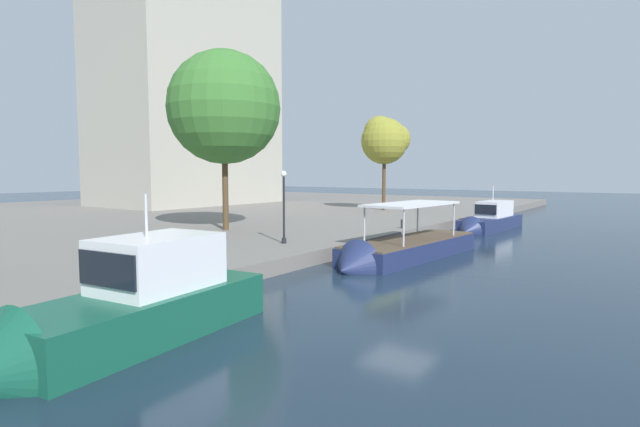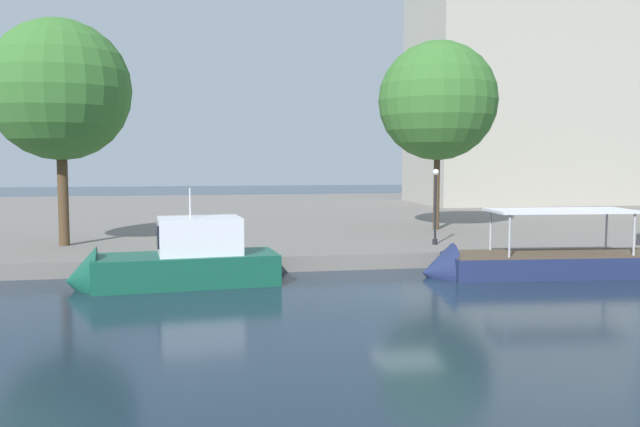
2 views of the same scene
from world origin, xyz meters
name	(u,v)px [view 2 (image 2 of 2)]	position (x,y,z in m)	size (l,w,h in m)	color
ground_plane	(408,296)	(0.00, 0.00, 0.00)	(220.00, 220.00, 0.00)	#192838
dock_promenade	(291,215)	(0.00, 33.61, 0.37)	(120.00, 55.00, 0.73)	slate
motor_yacht_1	(174,267)	(-8.84, 3.76, 0.76)	(8.66, 3.59, 4.98)	#14513D
tour_boat_2	(539,268)	(7.19, 3.31, 0.33)	(11.56, 3.71, 4.05)	navy
mooring_bollard_0	(639,239)	(14.72, 6.94, 1.08)	(0.23, 0.23, 0.64)	#2D2D33
lamp_post	(435,204)	(4.36, 9.05, 2.85)	(0.32, 0.32, 3.96)	black
tree_1	(60,92)	(-14.78, 12.31, 8.64)	(7.17, 7.17, 11.58)	#4C3823
tree_3	(439,102)	(7.08, 16.13, 8.83)	(7.49, 7.49, 11.90)	#4C3823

